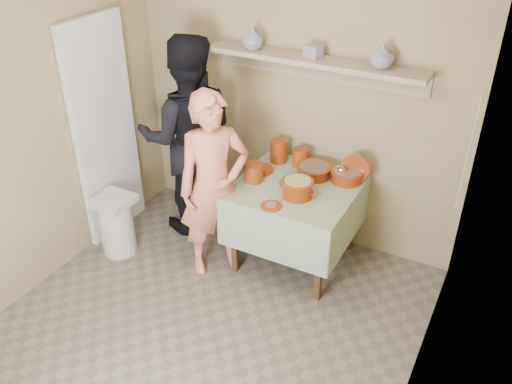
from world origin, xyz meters
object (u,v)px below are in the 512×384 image
Objects in this scene: person_helper at (189,138)px; serving_table at (297,197)px; person_cook at (214,186)px; cazuela_rice at (297,187)px; trash_bin at (117,224)px.

serving_table is at bearing 144.19° from person_helper.
person_cook is 1.65× the size of serving_table.
trash_bin is at bearing -162.57° from cazuela_rice.
cazuela_rice is (0.62, 0.24, 0.04)m from person_cook.
person_cook is 4.86× the size of cazuela_rice.
person_cook reaches higher than serving_table.
serving_table is 1.74× the size of trash_bin.
person_cook is at bearing -144.26° from serving_table.
serving_table is 1.62m from trash_bin.
person_helper is 1.13m from serving_table.
person_helper is at bearing 170.09° from cazuela_rice.
person_cook is at bearing 106.98° from person_helper.
person_cook is 1.06m from trash_bin.
person_helper is 1.18m from cazuela_rice.
cazuela_rice is at bearing -25.42° from person_cook.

